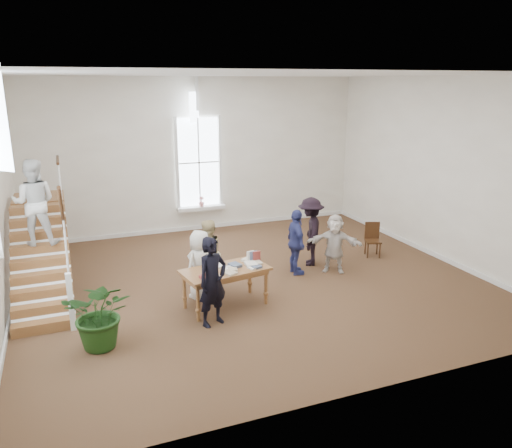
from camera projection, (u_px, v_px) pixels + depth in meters
name	position (u px, v px, depth m)	size (l,w,h in m)	color
ground	(253.00, 281.00, 11.30)	(10.00, 10.00, 0.00)	#43261A
room_shell	(201.00, 217.00, 15.12)	(10.49, 10.00, 10.00)	beige
staircase	(37.00, 223.00, 10.01)	(1.10, 4.10, 2.92)	brown
library_table	(226.00, 273.00, 9.87)	(1.82, 1.12, 0.86)	brown
police_officer	(213.00, 282.00, 9.09)	(0.62, 0.40, 1.69)	black
elderly_woman	(200.00, 264.00, 10.28)	(0.71, 0.46, 1.45)	silver
person_yellow	(208.00, 254.00, 10.83)	(0.74, 0.57, 1.51)	tan
woman_cluster_a	(296.00, 242.00, 11.54)	(0.91, 0.38, 1.55)	navy
woman_cluster_b	(310.00, 231.00, 12.14)	(1.09, 0.62, 1.68)	black
woman_cluster_c	(334.00, 243.00, 11.70)	(1.29, 0.41, 1.39)	silver
floor_plant	(101.00, 313.00, 8.35)	(1.12, 0.97, 1.25)	#193B12
side_chair	(373.00, 238.00, 12.85)	(0.49, 0.49, 0.87)	#361A0E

